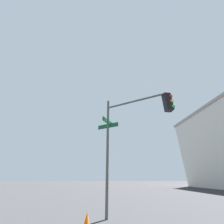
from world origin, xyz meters
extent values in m
cylinder|color=#474C47|center=(-6.84, -7.03, 2.52)|extent=(0.12, 0.12, 5.05)
cylinder|color=#474C47|center=(-6.06, -5.83, 4.65)|extent=(1.63, 2.44, 0.09)
cube|color=black|center=(-5.28, -4.63, 4.20)|extent=(0.28, 0.28, 0.80)
sphere|color=red|center=(-5.20, -4.51, 4.45)|extent=(0.18, 0.18, 0.18)
sphere|color=orange|center=(-5.20, -4.51, 4.20)|extent=(0.18, 0.18, 0.18)
sphere|color=green|center=(-5.20, -4.51, 3.95)|extent=(0.18, 0.18, 0.18)
cube|color=#0F5128|center=(-6.84, -7.03, 3.64)|extent=(0.63, 0.94, 0.20)
cube|color=#0F5128|center=(-6.84, -7.03, 3.86)|extent=(0.86, 0.58, 0.20)
camera|label=1|loc=(-0.82, -7.42, 1.38)|focal=20.96mm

